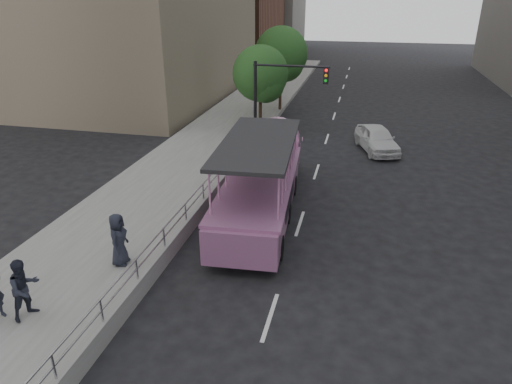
{
  "coord_description": "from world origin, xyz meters",
  "views": [
    {
      "loc": [
        3.06,
        -12.48,
        8.67
      ],
      "look_at": [
        -0.31,
        1.77,
        2.22
      ],
      "focal_mm": 32.0,
      "sensor_mm": 36.0,
      "label": 1
    }
  ],
  "objects_px": {
    "pedestrian_far": "(118,239)",
    "traffic_signal": "(276,93)",
    "duck_boat": "(263,180)",
    "street_tree_far": "(282,56)",
    "parking_sign": "(251,139)",
    "car": "(377,139)",
    "street_tree_near": "(262,76)",
    "pedestrian_mid": "(25,288)"
  },
  "relations": [
    {
      "from": "parking_sign",
      "to": "traffic_signal",
      "type": "xyz_separation_m",
      "value": [
        0.86,
        2.5,
        1.95
      ]
    },
    {
      "from": "pedestrian_far",
      "to": "parking_sign",
      "type": "height_order",
      "value": "parking_sign"
    },
    {
      "from": "duck_boat",
      "to": "street_tree_near",
      "type": "height_order",
      "value": "street_tree_near"
    },
    {
      "from": "pedestrian_far",
      "to": "street_tree_near",
      "type": "bearing_deg",
      "value": -10.44
    },
    {
      "from": "duck_boat",
      "to": "traffic_signal",
      "type": "xyz_separation_m",
      "value": [
        -0.93,
        7.42,
        2.2
      ]
    },
    {
      "from": "duck_boat",
      "to": "street_tree_near",
      "type": "distance_m",
      "value": 11.42
    },
    {
      "from": "car",
      "to": "street_tree_far",
      "type": "relative_size",
      "value": 0.67
    },
    {
      "from": "pedestrian_far",
      "to": "street_tree_near",
      "type": "height_order",
      "value": "street_tree_near"
    },
    {
      "from": "traffic_signal",
      "to": "street_tree_far",
      "type": "relative_size",
      "value": 0.81
    },
    {
      "from": "street_tree_far",
      "to": "street_tree_near",
      "type": "bearing_deg",
      "value": -91.91
    },
    {
      "from": "street_tree_near",
      "to": "street_tree_far",
      "type": "distance_m",
      "value": 6.02
    },
    {
      "from": "car",
      "to": "pedestrian_mid",
      "type": "height_order",
      "value": "pedestrian_mid"
    },
    {
      "from": "pedestrian_far",
      "to": "traffic_signal",
      "type": "bearing_deg",
      "value": -18.11
    },
    {
      "from": "duck_boat",
      "to": "street_tree_far",
      "type": "distance_m",
      "value": 17.27
    },
    {
      "from": "duck_boat",
      "to": "traffic_signal",
      "type": "bearing_deg",
      "value": 97.12
    },
    {
      "from": "traffic_signal",
      "to": "street_tree_far",
      "type": "xyz_separation_m",
      "value": [
        -1.4,
        9.43,
        0.81
      ]
    },
    {
      "from": "pedestrian_mid",
      "to": "parking_sign",
      "type": "xyz_separation_m",
      "value": [
        2.97,
        13.84,
        0.35
      ]
    },
    {
      "from": "parking_sign",
      "to": "pedestrian_mid",
      "type": "bearing_deg",
      "value": -102.1
    },
    {
      "from": "pedestrian_far",
      "to": "traffic_signal",
      "type": "distance_m",
      "value": 13.75
    },
    {
      "from": "pedestrian_mid",
      "to": "duck_boat",
      "type": "bearing_deg",
      "value": -9.23
    },
    {
      "from": "duck_boat",
      "to": "parking_sign",
      "type": "relative_size",
      "value": 4.42
    },
    {
      "from": "duck_boat",
      "to": "traffic_signal",
      "type": "height_order",
      "value": "traffic_signal"
    },
    {
      "from": "pedestrian_mid",
      "to": "street_tree_far",
      "type": "relative_size",
      "value": 0.28
    },
    {
      "from": "street_tree_near",
      "to": "parking_sign",
      "type": "bearing_deg",
      "value": -82.87
    },
    {
      "from": "car",
      "to": "street_tree_far",
      "type": "bearing_deg",
      "value": 115.04
    },
    {
      "from": "car",
      "to": "traffic_signal",
      "type": "bearing_deg",
      "value": 179.19
    },
    {
      "from": "car",
      "to": "traffic_signal",
      "type": "relative_size",
      "value": 0.83
    },
    {
      "from": "pedestrian_far",
      "to": "street_tree_near",
      "type": "xyz_separation_m",
      "value": [
        1.06,
        16.73,
        2.61
      ]
    },
    {
      "from": "street_tree_far",
      "to": "parking_sign",
      "type": "bearing_deg",
      "value": -87.4
    },
    {
      "from": "traffic_signal",
      "to": "street_tree_far",
      "type": "height_order",
      "value": "street_tree_far"
    },
    {
      "from": "pedestrian_far",
      "to": "duck_boat",
      "type": "bearing_deg",
      "value": -38.17
    },
    {
      "from": "pedestrian_far",
      "to": "street_tree_far",
      "type": "distance_m",
      "value": 22.97
    },
    {
      "from": "car",
      "to": "traffic_signal",
      "type": "distance_m",
      "value": 6.62
    },
    {
      "from": "car",
      "to": "pedestrian_far",
      "type": "relative_size",
      "value": 2.38
    },
    {
      "from": "car",
      "to": "parking_sign",
      "type": "distance_m",
      "value": 7.91
    },
    {
      "from": "parking_sign",
      "to": "street_tree_far",
      "type": "height_order",
      "value": "street_tree_far"
    },
    {
      "from": "pedestrian_mid",
      "to": "street_tree_near",
      "type": "relative_size",
      "value": 0.31
    },
    {
      "from": "pedestrian_far",
      "to": "street_tree_far",
      "type": "relative_size",
      "value": 0.28
    },
    {
      "from": "duck_boat",
      "to": "pedestrian_far",
      "type": "xyz_separation_m",
      "value": [
        -3.58,
        -5.88,
        -0.09
      ]
    },
    {
      "from": "car",
      "to": "traffic_signal",
      "type": "height_order",
      "value": "traffic_signal"
    },
    {
      "from": "duck_boat",
      "to": "parking_sign",
      "type": "height_order",
      "value": "duck_boat"
    },
    {
      "from": "parking_sign",
      "to": "pedestrian_far",
      "type": "bearing_deg",
      "value": -99.46
    }
  ]
}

